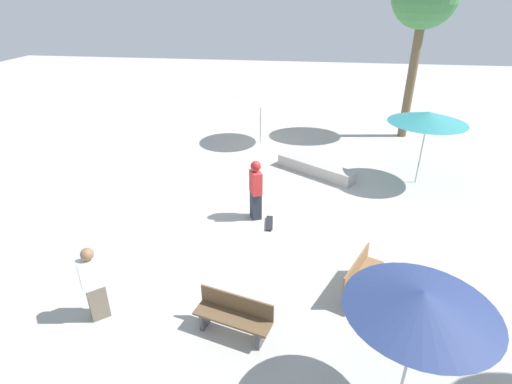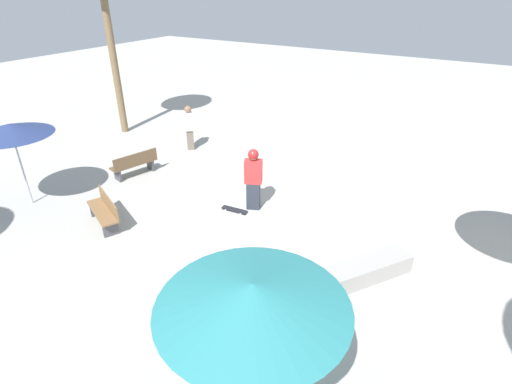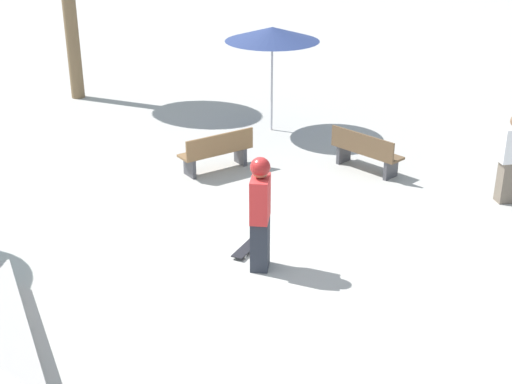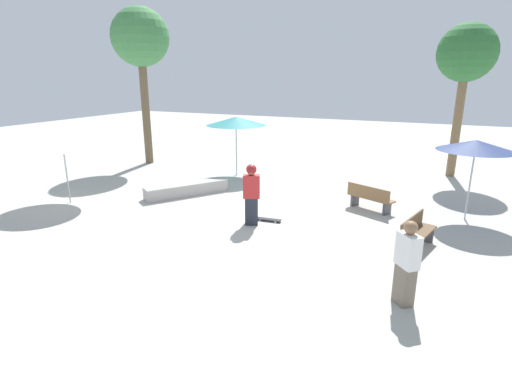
# 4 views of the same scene
# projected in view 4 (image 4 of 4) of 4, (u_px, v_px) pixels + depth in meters

# --- Properties ---
(ground_plane) EXTENTS (60.00, 60.00, 0.00)m
(ground_plane) POSITION_uv_depth(u_px,v_px,m) (254.00, 213.00, 13.10)
(ground_plane) COLOR #B2AFA8
(skater_main) EXTENTS (0.45, 0.56, 1.87)m
(skater_main) POSITION_uv_depth(u_px,v_px,m) (251.00, 192.00, 11.85)
(skater_main) COLOR #282D38
(skater_main) RESTS_ON ground_plane
(skateboard) EXTENTS (0.27, 0.81, 0.07)m
(skateboard) POSITION_uv_depth(u_px,v_px,m) (269.00, 219.00, 12.37)
(skateboard) COLOR black
(skateboard) RESTS_ON ground_plane
(concrete_ledge) EXTENTS (2.97, 2.26, 0.45)m
(concrete_ledge) POSITION_uv_depth(u_px,v_px,m) (187.00, 189.00, 15.04)
(concrete_ledge) COLOR #A8A39E
(concrete_ledge) RESTS_ON ground_plane
(bench_near) EXTENTS (1.06, 1.64, 0.85)m
(bench_near) POSITION_uv_depth(u_px,v_px,m) (370.00, 198.00, 13.30)
(bench_near) COLOR #47474C
(bench_near) RESTS_ON ground_plane
(bench_far) EXTENTS (1.66, 0.84, 0.85)m
(bench_far) POSITION_uv_depth(u_px,v_px,m) (416.00, 233.00, 10.34)
(bench_far) COLOR #47474C
(bench_far) RESTS_ON ground_plane
(shade_umbrella_teal) EXTENTS (2.62, 2.62, 2.62)m
(shade_umbrella_teal) POSITION_uv_depth(u_px,v_px,m) (236.00, 121.00, 17.50)
(shade_umbrella_teal) COLOR #B7B7BC
(shade_umbrella_teal) RESTS_ON ground_plane
(shade_umbrella_white) EXTENTS (2.61, 2.61, 2.46)m
(shade_umbrella_white) POSITION_uv_depth(u_px,v_px,m) (62.00, 141.00, 13.58)
(shade_umbrella_white) COLOR #B7B7BC
(shade_umbrella_white) RESTS_ON ground_plane
(shade_umbrella_navy) EXTENTS (2.22, 2.22, 2.50)m
(shade_umbrella_navy) POSITION_uv_depth(u_px,v_px,m) (476.00, 145.00, 11.91)
(shade_umbrella_navy) COLOR #B7B7BC
(shade_umbrella_navy) RESTS_ON ground_plane
(palm_tree_left) EXTENTS (2.76, 2.76, 7.50)m
(palm_tree_left) POSITION_uv_depth(u_px,v_px,m) (140.00, 40.00, 19.03)
(palm_tree_left) COLOR brown
(palm_tree_left) RESTS_ON ground_plane
(palm_tree_center_left) EXTENTS (2.39, 2.39, 6.46)m
(palm_tree_center_left) POSITION_uv_depth(u_px,v_px,m) (467.00, 56.00, 16.56)
(palm_tree_center_left) COLOR brown
(palm_tree_center_left) RESTS_ON ground_plane
(bystander_watching) EXTENTS (0.53, 0.51, 1.74)m
(bystander_watching) POSITION_uv_depth(u_px,v_px,m) (407.00, 263.00, 7.68)
(bystander_watching) COLOR #726656
(bystander_watching) RESTS_ON ground_plane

